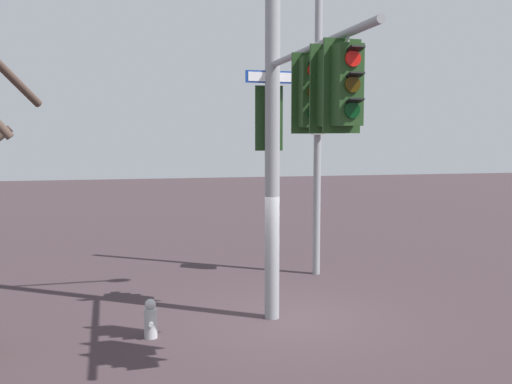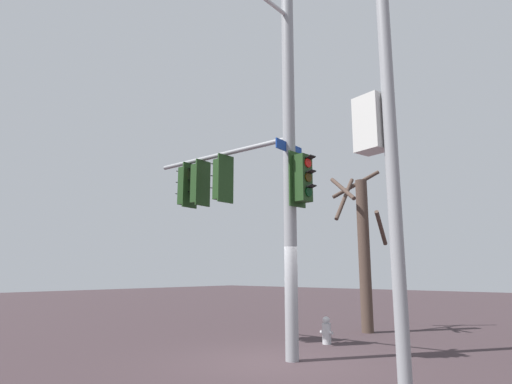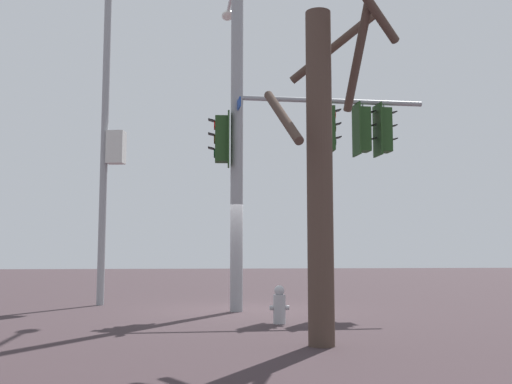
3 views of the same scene
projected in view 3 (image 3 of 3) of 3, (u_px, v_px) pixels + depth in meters
ground_plane at (241, 310)px, 13.95m from camera, size 80.00×80.00×0.00m
main_signal_pole_assembly at (276, 120)px, 14.38m from camera, size 5.37×3.55×8.92m
secondary_pole_assembly at (108, 146)px, 15.82m from camera, size 0.68×0.45×8.48m
fire_hydrant at (279, 306)px, 11.33m from camera, size 0.38×0.24×0.73m
bare_tree_behind_pole at (323, 155)px, 8.83m from camera, size 2.05×2.33×5.60m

